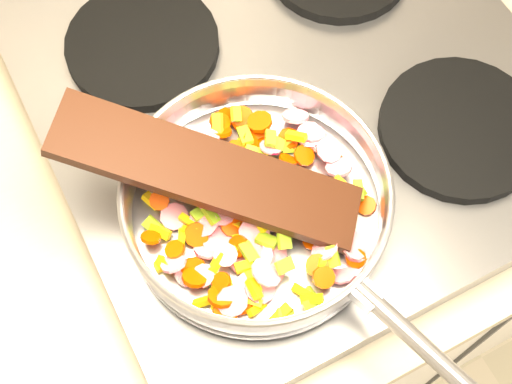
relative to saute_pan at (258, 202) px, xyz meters
name	(u,v)px	position (x,y,z in m)	size (l,w,h in m)	color
cooktop	(295,98)	(0.12, 0.13, -0.07)	(0.60, 0.60, 0.04)	#939399
grate_fl	(246,232)	(-0.02, -0.01, -0.04)	(0.19, 0.19, 0.02)	black
grate_fr	(460,128)	(0.26, -0.01, -0.04)	(0.19, 0.19, 0.02)	black
grate_bl	(142,45)	(-0.02, 0.27, -0.04)	(0.19, 0.19, 0.02)	black
saute_pan	(258,202)	(0.00, 0.00, 0.00)	(0.32, 0.48, 0.06)	#9E9EA5
vegetable_heap	(253,208)	(0.00, 0.00, -0.01)	(0.25, 0.26, 0.05)	#7EA91A
wooden_spatula	(209,173)	(-0.04, 0.04, 0.03)	(0.32, 0.07, 0.01)	black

